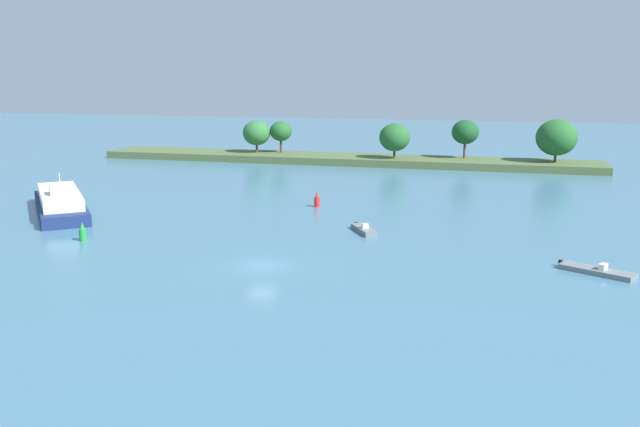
{
  "coord_description": "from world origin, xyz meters",
  "views": [
    {
      "loc": [
        19.62,
        -52.39,
        16.08
      ],
      "look_at": [
        0.35,
        17.52,
        1.2
      ],
      "focal_mm": 37.75,
      "sensor_mm": 36.0,
      "label": 1
    }
  ],
  "objects_px": {
    "channel_buoy_red": "(317,200)",
    "channel_buoy_green": "(83,233)",
    "fishing_skiff": "(597,271)",
    "small_motorboat": "(364,230)",
    "white_riverboat": "(60,202)"
  },
  "relations": [
    {
      "from": "fishing_skiff",
      "to": "channel_buoy_red",
      "type": "xyz_separation_m",
      "value": [
        -30.21,
        21.68,
        0.58
      ]
    },
    {
      "from": "fishing_skiff",
      "to": "channel_buoy_red",
      "type": "bearing_deg",
      "value": 144.34
    },
    {
      "from": "white_riverboat",
      "to": "fishing_skiff",
      "type": "bearing_deg",
      "value": -9.64
    },
    {
      "from": "fishing_skiff",
      "to": "white_riverboat",
      "type": "relative_size",
      "value": 0.34
    },
    {
      "from": "small_motorboat",
      "to": "white_riverboat",
      "type": "height_order",
      "value": "white_riverboat"
    },
    {
      "from": "fishing_skiff",
      "to": "channel_buoy_green",
      "type": "bearing_deg",
      "value": -178.18
    },
    {
      "from": "small_motorboat",
      "to": "channel_buoy_red",
      "type": "bearing_deg",
      "value": 125.0
    },
    {
      "from": "fishing_skiff",
      "to": "channel_buoy_green",
      "type": "distance_m",
      "value": 47.89
    },
    {
      "from": "small_motorboat",
      "to": "channel_buoy_red",
      "type": "distance_m",
      "value": 14.82
    },
    {
      "from": "channel_buoy_red",
      "to": "fishing_skiff",
      "type": "bearing_deg",
      "value": -35.66
    },
    {
      "from": "white_riverboat",
      "to": "channel_buoy_green",
      "type": "height_order",
      "value": "white_riverboat"
    },
    {
      "from": "fishing_skiff",
      "to": "small_motorboat",
      "type": "height_order",
      "value": "small_motorboat"
    },
    {
      "from": "white_riverboat",
      "to": "channel_buoy_green",
      "type": "distance_m",
      "value": 15.92
    },
    {
      "from": "fishing_skiff",
      "to": "channel_buoy_red",
      "type": "distance_m",
      "value": 37.19
    },
    {
      "from": "channel_buoy_red",
      "to": "channel_buoy_green",
      "type": "distance_m",
      "value": 29.15
    }
  ]
}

